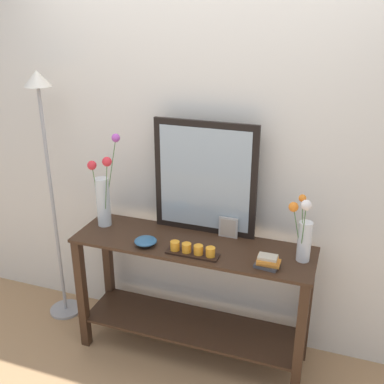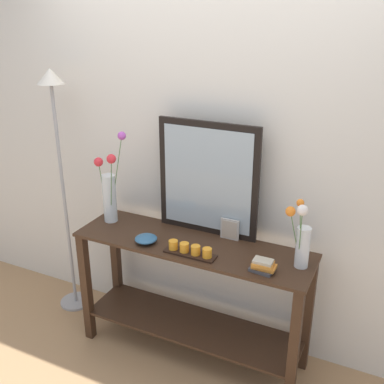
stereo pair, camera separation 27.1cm
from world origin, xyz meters
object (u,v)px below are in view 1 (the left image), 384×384
Objects in this scene: mirror_leaning at (205,179)px; book_stack at (268,262)px; console_table at (192,288)px; vase_right at (304,234)px; decorative_bowl at (146,241)px; floor_lamp at (47,160)px; tall_vase_left at (103,194)px; picture_frame_small at (228,227)px; candle_tray at (192,250)px.

book_stack is (0.47, -0.31, -0.33)m from mirror_leaning.
console_table is 3.64× the size of vase_right.
vase_right is at bearing 7.70° from decorative_bowl.
decorative_bowl reaches higher than console_table.
console_table is 10.51× the size of book_stack.
floor_lamp reaches higher than console_table.
mirror_leaning is 1.16× the size of tall_vase_left.
book_stack is (0.49, -0.12, 0.36)m from console_table.
mirror_leaning is 0.40× the size of floor_lamp.
picture_frame_small is (0.17, -0.03, -0.30)m from mirror_leaning.
vase_right is at bearing -15.24° from mirror_leaning.
floor_lamp is (-1.74, 0.08, 0.22)m from vase_right.
tall_vase_left is 4.39× the size of book_stack.
picture_frame_small is 0.98× the size of decorative_bowl.
mirror_leaning is 1.76× the size of vase_right.
candle_tray is 0.44m from book_stack.
picture_frame_small is at bearing -10.42° from mirror_leaning.
console_table is 2.07× the size of mirror_leaning.
picture_frame_small is at bearing 163.09° from vase_right.
candle_tray is (0.05, -0.13, 0.35)m from console_table.
vase_right is at bearing -16.91° from picture_frame_small.
vase_right reaches higher than candle_tray.
candle_tray is at bearing -178.66° from book_stack.
console_table is at bearing -179.07° from vase_right.
candle_tray is 2.21× the size of book_stack.
book_stack is at bearing -41.94° from picture_frame_small.
tall_vase_left is (-0.63, 0.05, 0.55)m from console_table.
book_stack is (1.12, -0.16, -0.19)m from tall_vase_left.
tall_vase_left is 4.53× the size of decorative_bowl.
console_table is 4.76× the size of candle_tray.
book_stack is at bearing -7.64° from floor_lamp.
floor_lamp is (-1.26, -0.06, 0.33)m from picture_frame_small.
floor_lamp reaches higher than vase_right.
candle_tray is at bearing -11.12° from floor_lamp.
decorative_bowl is (0.37, -0.16, -0.20)m from tall_vase_left.
vase_right is 0.95m from decorative_bowl.
vase_right is 0.51m from picture_frame_small.
decorative_bowl is (-0.31, 0.01, -0.00)m from candle_tray.
console_table is at bearing 110.68° from candle_tray.
mirror_leaning is 2.30× the size of candle_tray.
mirror_leaning is at bearing 147.24° from book_stack.
console_table is 0.38m from candle_tray.
decorative_bowl is at bearing -14.24° from floor_lamp.
mirror_leaning reaches higher than vase_right.
decorative_bowl is at bearing -23.40° from tall_vase_left.
book_stack reaches higher than decorative_bowl.
vase_right is 0.65m from candle_tray.
tall_vase_left is at bearing 178.47° from vase_right.
decorative_bowl is (-0.26, -0.11, 0.35)m from console_table.
vase_right is (0.64, -0.18, -0.19)m from mirror_leaning.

